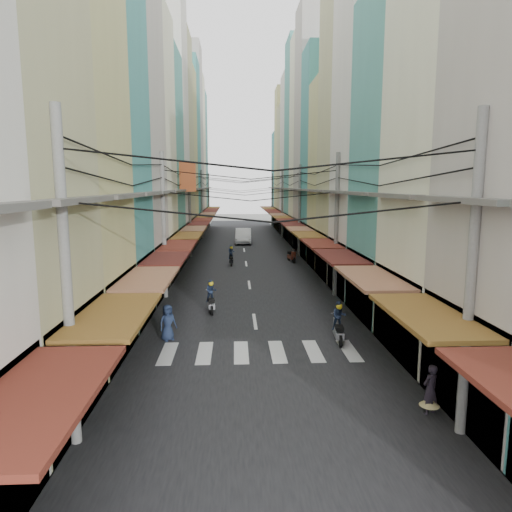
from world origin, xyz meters
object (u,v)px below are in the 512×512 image
object	(u,v)px
bicycle	(373,301)
traffic_sign	(404,299)
market_umbrella	(411,295)
white_car	(243,243)

from	to	relation	value
bicycle	traffic_sign	size ratio (longest dim) A/B	0.61
bicycle	market_umbrella	bearing A→B (deg)	-171.57
bicycle	traffic_sign	world-z (taller)	traffic_sign
white_car	traffic_sign	world-z (taller)	traffic_sign
bicycle	market_umbrella	world-z (taller)	market_umbrella
bicycle	market_umbrella	size ratio (longest dim) A/B	0.70
market_umbrella	traffic_sign	distance (m)	0.37
market_umbrella	traffic_sign	bearing A→B (deg)	-155.50
market_umbrella	traffic_sign	size ratio (longest dim) A/B	0.87
white_car	bicycle	bearing A→B (deg)	-74.08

